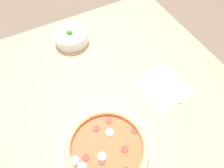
# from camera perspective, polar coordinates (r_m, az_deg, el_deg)

# --- Properties ---
(ground_plane) EXTENTS (8.00, 8.00, 0.00)m
(ground_plane) POSITION_cam_1_polar(r_m,az_deg,el_deg) (1.63, -3.11, -16.63)
(ground_plane) COLOR brown
(dining_table) EXTENTS (1.25, 1.06, 0.74)m
(dining_table) POSITION_cam_1_polar(r_m,az_deg,el_deg) (1.03, -4.74, -5.35)
(dining_table) COLOR tan
(dining_table) RESTS_ON ground_plane
(pizza) EXTENTS (0.34, 0.34, 0.04)m
(pizza) POSITION_cam_1_polar(r_m,az_deg,el_deg) (0.83, -1.39, -16.44)
(pizza) COLOR white
(pizza) RESTS_ON dining_table
(bowl) EXTENTS (0.17, 0.17, 0.07)m
(bowl) POSITION_cam_1_polar(r_m,az_deg,el_deg) (1.15, -10.63, 12.20)
(bowl) COLOR white
(bowl) RESTS_ON dining_table
(napkin) EXTENTS (0.22, 0.22, 0.00)m
(napkin) POSITION_cam_1_polar(r_m,az_deg,el_deg) (0.99, 13.19, -0.82)
(napkin) COLOR white
(napkin) RESTS_ON dining_table
(fork) EXTENTS (0.03, 0.18, 0.00)m
(fork) POSITION_cam_1_polar(r_m,az_deg,el_deg) (0.98, 11.93, -1.44)
(fork) COLOR silver
(fork) RESTS_ON napkin
(knife) EXTENTS (0.03, 0.20, 0.01)m
(knife) POSITION_cam_1_polar(r_m,az_deg,el_deg) (1.00, 14.60, -0.54)
(knife) COLOR silver
(knife) RESTS_ON napkin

